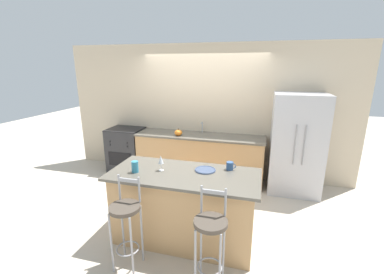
# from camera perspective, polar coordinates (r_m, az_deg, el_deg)

# --- Properties ---
(ground_plane) EXTENTS (18.00, 18.00, 0.00)m
(ground_plane) POSITION_cam_1_polar(r_m,az_deg,el_deg) (5.12, 0.62, -10.68)
(ground_plane) COLOR beige
(wall_back) EXTENTS (6.00, 0.07, 2.70)m
(wall_back) POSITION_cam_1_polar(r_m,az_deg,el_deg) (5.36, 2.59, 5.72)
(wall_back) COLOR beige
(wall_back) RESTS_ON ground_plane
(back_counter) EXTENTS (2.57, 0.69, 0.93)m
(back_counter) POSITION_cam_1_polar(r_m,az_deg,el_deg) (5.28, 1.69, -4.36)
(back_counter) COLOR tan
(back_counter) RESTS_ON ground_plane
(sink_faucet) EXTENTS (0.02, 0.13, 0.22)m
(sink_faucet) POSITION_cam_1_polar(r_m,az_deg,el_deg) (5.30, 2.26, 2.49)
(sink_faucet) COLOR #ADAFB5
(sink_faucet) RESTS_ON back_counter
(kitchen_island) EXTENTS (1.90, 0.86, 0.95)m
(kitchen_island) POSITION_cam_1_polar(r_m,az_deg,el_deg) (3.49, -1.76, -15.19)
(kitchen_island) COLOR tan
(kitchen_island) RESTS_ON ground_plane
(refrigerator) EXTENTS (0.90, 0.77, 1.81)m
(refrigerator) POSITION_cam_1_polar(r_m,az_deg,el_deg) (5.00, 22.16, -1.42)
(refrigerator) COLOR #BCBCC1
(refrigerator) RESTS_ON ground_plane
(oven_range) EXTENTS (0.72, 0.63, 0.95)m
(oven_range) POSITION_cam_1_polar(r_m,az_deg,el_deg) (5.87, -14.31, -2.69)
(oven_range) COLOR #28282B
(oven_range) RESTS_ON ground_plane
(bar_stool_near) EXTENTS (0.34, 0.34, 1.09)m
(bar_stool_near) POSITION_cam_1_polar(r_m,az_deg,el_deg) (3.08, -14.48, -17.13)
(bar_stool_near) COLOR #99999E
(bar_stool_near) RESTS_ON ground_plane
(bar_stool_far) EXTENTS (0.34, 0.34, 1.09)m
(bar_stool_far) POSITION_cam_1_polar(r_m,az_deg,el_deg) (2.78, 4.14, -20.72)
(bar_stool_far) COLOR #99999E
(bar_stool_far) RESTS_ON ground_plane
(dinner_plate) EXTENTS (0.27, 0.27, 0.02)m
(dinner_plate) POSITION_cam_1_polar(r_m,az_deg,el_deg) (3.35, 2.95, -7.29)
(dinner_plate) COLOR #425170
(dinner_plate) RESTS_ON kitchen_island
(wine_glass) EXTENTS (0.07, 0.07, 0.20)m
(wine_glass) POSITION_cam_1_polar(r_m,az_deg,el_deg) (3.33, -6.93, -5.07)
(wine_glass) COLOR white
(wine_glass) RESTS_ON kitchen_island
(coffee_mug) EXTENTS (0.13, 0.09, 0.10)m
(coffee_mug) POSITION_cam_1_polar(r_m,az_deg,el_deg) (3.39, 8.44, -6.36)
(coffee_mug) COLOR #335689
(coffee_mug) RESTS_ON kitchen_island
(tumbler_cup) EXTENTS (0.09, 0.09, 0.15)m
(tumbler_cup) POSITION_cam_1_polar(r_m,az_deg,el_deg) (3.35, -12.55, -6.47)
(tumbler_cup) COLOR teal
(tumbler_cup) RESTS_ON kitchen_island
(pumpkin_decoration) EXTENTS (0.15, 0.15, 0.14)m
(pumpkin_decoration) POSITION_cam_1_polar(r_m,az_deg,el_deg) (5.07, -3.05, 0.98)
(pumpkin_decoration) COLOR orange
(pumpkin_decoration) RESTS_ON back_counter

